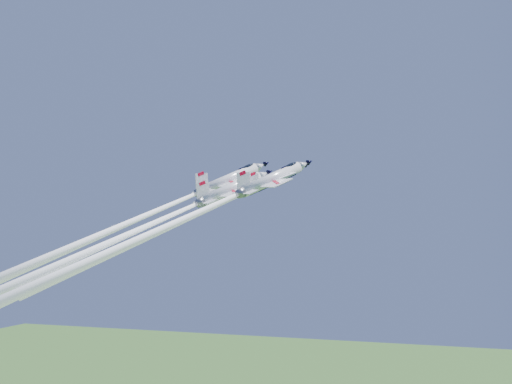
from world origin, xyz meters
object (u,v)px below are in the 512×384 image
(jet_left, at_px, (135,220))
(jet_right, at_px, (161,229))
(jet_slot, at_px, (127,235))
(jet_lead, at_px, (192,217))

(jet_left, relative_size, jet_right, 0.95)
(jet_left, height_order, jet_slot, jet_left)
(jet_slot, bearing_deg, jet_right, 18.50)
(jet_lead, bearing_deg, jet_left, -146.45)
(jet_lead, relative_size, jet_left, 0.89)
(jet_lead, distance_m, jet_slot, 11.62)
(jet_left, distance_m, jet_right, 16.02)
(jet_lead, xyz_separation_m, jet_slot, (-8.22, -7.58, -3.17))
(jet_slot, bearing_deg, jet_left, 150.81)
(jet_lead, xyz_separation_m, jet_left, (-11.71, 1.08, -0.36))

